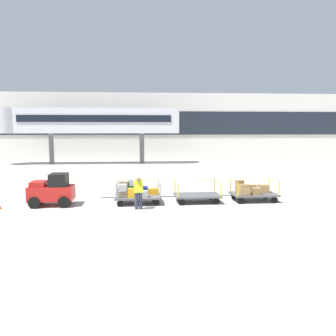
{
  "coord_description": "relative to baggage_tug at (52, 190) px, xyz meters",
  "views": [
    {
      "loc": [
        0.19,
        -15.83,
        3.75
      ],
      "look_at": [
        1.59,
        3.43,
        1.46
      ],
      "focal_mm": 35.7,
      "sensor_mm": 36.0,
      "label": 1
    }
  ],
  "objects": [
    {
      "name": "baggage_cart_lead",
      "position": [
        4.02,
        0.18,
        -0.2
      ],
      "size": [
        3.02,
        1.47,
        1.21
      ],
      "color": "#4C4C4F",
      "rests_on": "ground_plane"
    },
    {
      "name": "baggage_tug",
      "position": [
        0.0,
        0.0,
        0.0
      ],
      "size": [
        2.13,
        1.28,
        1.58
      ],
      "color": "red",
      "rests_on": "ground_plane"
    },
    {
      "name": "jet_bridge",
      "position": [
        -2.21,
        19.46,
        3.77
      ],
      "size": [
        19.36,
        3.0,
        5.86
      ],
      "color": "silver",
      "rests_on": "ground_plane"
    },
    {
      "name": "ground_plane",
      "position": [
        4.29,
        -0.53,
        -0.75
      ],
      "size": [
        120.0,
        120.0,
        0.0
      ],
      "primitive_type": "plane",
      "color": "#B2ADA0"
    },
    {
      "name": "terminal_building",
      "position": [
        4.29,
        25.45,
        3.26
      ],
      "size": [
        63.71,
        2.51,
        8.02
      ],
      "color": "silver",
      "rests_on": "ground_plane"
    },
    {
      "name": "baggage_handler",
      "position": [
        4.2,
        -1.09,
        0.11
      ],
      "size": [
        0.42,
        0.45,
        1.56
      ],
      "color": "#2D334C",
      "rests_on": "ground_plane"
    },
    {
      "name": "baggage_cart_middle",
      "position": [
        7.15,
        0.22,
        -0.41
      ],
      "size": [
        3.02,
        1.47,
        1.1
      ],
      "color": "#4C4C4F",
      "rests_on": "ground_plane"
    },
    {
      "name": "apron_lead_line",
      "position": [
        6.27,
        7.82,
        -0.75
      ],
      "size": [
        14.97,
        2.52,
        0.01
      ],
      "primitive_type": "cube",
      "rotation": [
        0.0,
        0.0,
        -0.15
      ],
      "color": "yellow",
      "rests_on": "ground_plane"
    },
    {
      "name": "baggage_cart_tail",
      "position": [
        10.04,
        0.36,
        -0.24
      ],
      "size": [
        3.02,
        1.47,
        1.1
      ],
      "color": "#4C4C4F",
      "rests_on": "ground_plane"
    }
  ]
}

